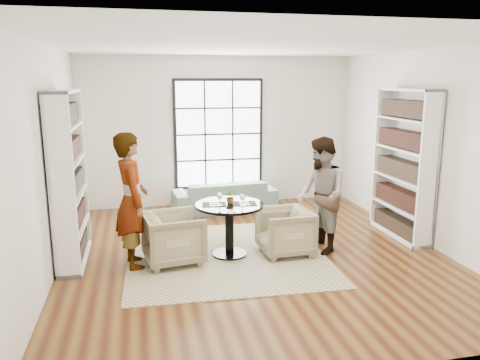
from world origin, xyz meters
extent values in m
plane|color=brown|center=(0.00, 0.00, 0.00)|extent=(6.00, 6.00, 0.00)
plane|color=silver|center=(0.00, 3.00, 1.50)|extent=(5.50, 0.00, 5.50)
plane|color=silver|center=(-2.75, 0.00, 1.50)|extent=(0.00, 6.00, 6.00)
plane|color=silver|center=(2.75, 0.00, 1.50)|extent=(0.00, 6.00, 6.00)
plane|color=silver|center=(0.00, -3.00, 1.50)|extent=(5.50, 0.00, 5.50)
plane|color=white|center=(0.00, 0.00, 3.00)|extent=(6.00, 6.00, 0.00)
cube|color=black|center=(0.00, 2.98, 1.45)|extent=(1.82, 0.06, 2.22)
cube|color=white|center=(0.00, 2.94, 1.45)|extent=(1.70, 0.02, 2.10)
cube|color=tan|center=(-0.41, 0.01, 0.01)|extent=(2.94, 2.94, 0.01)
cylinder|color=black|center=(-0.36, 0.00, 0.02)|extent=(0.50, 0.50, 0.04)
cylinder|color=black|center=(-0.36, 0.00, 0.38)|extent=(0.13, 0.13, 0.71)
cylinder|color=black|center=(-0.36, 0.00, 0.77)|extent=(0.99, 0.99, 0.04)
imported|color=gray|center=(0.02, 2.45, 0.29)|extent=(2.07, 0.94, 0.59)
imported|color=tan|center=(-1.18, -0.09, 0.36)|extent=(0.91, 0.89, 0.72)
imported|color=tan|center=(0.45, -0.09, 0.34)|extent=(0.77, 0.75, 0.68)
imported|color=gray|center=(-1.73, -0.09, 0.93)|extent=(0.55, 0.74, 1.86)
imported|color=gray|center=(1.00, -0.09, 0.86)|extent=(0.67, 0.85, 1.72)
cube|color=black|center=(-0.58, 0.00, 0.79)|extent=(0.37, 0.30, 0.01)
cube|color=black|center=(-0.15, -0.04, 0.79)|extent=(0.37, 0.30, 0.01)
cylinder|color=silver|center=(-0.51, -0.07, 0.79)|extent=(0.07, 0.07, 0.01)
cylinder|color=silver|center=(-0.51, -0.07, 0.84)|extent=(0.01, 0.01, 0.11)
sphere|color=maroon|center=(-0.51, -0.07, 0.93)|extent=(0.08, 0.08, 0.08)
ellipsoid|color=white|center=(-0.51, -0.07, 0.93)|extent=(0.09, 0.09, 0.09)
cylinder|color=silver|center=(-0.21, -0.16, 0.79)|extent=(0.06, 0.06, 0.01)
cylinder|color=silver|center=(-0.21, -0.16, 0.84)|extent=(0.01, 0.01, 0.10)
sphere|color=maroon|center=(-0.21, -0.16, 0.92)|extent=(0.08, 0.08, 0.08)
ellipsoid|color=white|center=(-0.21, -0.16, 0.92)|extent=(0.08, 0.08, 0.09)
imported|color=gray|center=(-0.34, 0.03, 0.88)|extent=(0.18, 0.16, 0.19)
camera|label=1|loc=(-1.60, -6.38, 2.54)|focal=35.00mm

